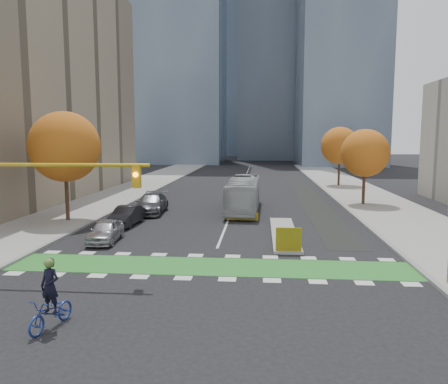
% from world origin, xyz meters
% --- Properties ---
extents(ground, '(300.00, 300.00, 0.00)m').
position_xyz_m(ground, '(0.00, 0.00, 0.00)').
color(ground, black).
rests_on(ground, ground).
extents(sidewalk_west, '(7.00, 120.00, 0.15)m').
position_xyz_m(sidewalk_west, '(-13.50, 20.00, 0.07)').
color(sidewalk_west, gray).
rests_on(sidewalk_west, ground).
extents(sidewalk_east, '(7.00, 120.00, 0.15)m').
position_xyz_m(sidewalk_east, '(13.50, 20.00, 0.07)').
color(sidewalk_east, gray).
rests_on(sidewalk_east, ground).
extents(curb_west, '(0.30, 120.00, 0.16)m').
position_xyz_m(curb_west, '(-10.00, 20.00, 0.07)').
color(curb_west, gray).
rests_on(curb_west, ground).
extents(curb_east, '(0.30, 120.00, 0.16)m').
position_xyz_m(curb_east, '(10.00, 20.00, 0.07)').
color(curb_east, gray).
rests_on(curb_east, ground).
extents(bike_crossing, '(20.00, 3.00, 0.01)m').
position_xyz_m(bike_crossing, '(0.00, 1.50, 0.01)').
color(bike_crossing, '#297F29').
rests_on(bike_crossing, ground).
extents(centre_line, '(0.15, 70.00, 0.01)m').
position_xyz_m(centre_line, '(0.00, 40.00, 0.01)').
color(centre_line, silver).
rests_on(centre_line, ground).
extents(bike_lane_paint, '(2.50, 50.00, 0.01)m').
position_xyz_m(bike_lane_paint, '(7.50, 30.00, 0.01)').
color(bike_lane_paint, black).
rests_on(bike_lane_paint, ground).
extents(median_island, '(1.60, 10.00, 0.16)m').
position_xyz_m(median_island, '(4.00, 9.00, 0.08)').
color(median_island, gray).
rests_on(median_island, ground).
extents(hazard_board, '(1.40, 0.12, 1.30)m').
position_xyz_m(hazard_board, '(4.00, 4.20, 0.80)').
color(hazard_board, yellow).
rests_on(hazard_board, median_island).
extents(tower_nw, '(22.00, 22.00, 70.00)m').
position_xyz_m(tower_nw, '(-18.00, 90.00, 35.00)').
color(tower_nw, '#47566B').
rests_on(tower_nw, ground).
extents(tower_ne, '(18.00, 24.00, 60.00)m').
position_xyz_m(tower_ne, '(20.00, 85.00, 30.00)').
color(tower_ne, '#47566B').
rests_on(tower_ne, ground).
extents(tower_far, '(26.00, 26.00, 80.00)m').
position_xyz_m(tower_far, '(-4.00, 140.00, 40.00)').
color(tower_far, '#47566B').
rests_on(tower_far, ground).
extents(tree_west, '(5.20, 5.20, 8.22)m').
position_xyz_m(tree_west, '(-12.00, 12.00, 5.62)').
color(tree_west, '#332114').
rests_on(tree_west, ground).
extents(tree_east_near, '(4.40, 4.40, 7.08)m').
position_xyz_m(tree_east_near, '(12.00, 22.00, 4.86)').
color(tree_east_near, '#332114').
rests_on(tree_east_near, ground).
extents(tree_east_far, '(4.80, 4.80, 7.65)m').
position_xyz_m(tree_east_far, '(12.50, 38.00, 5.24)').
color(tree_east_far, '#332114').
rests_on(tree_east_far, ground).
extents(traffic_signal_west, '(8.53, 0.56, 5.20)m').
position_xyz_m(traffic_signal_west, '(-7.93, -0.51, 4.03)').
color(traffic_signal_west, '#BF9914').
rests_on(traffic_signal_west, ground).
extents(cyclist, '(1.18, 2.18, 2.39)m').
position_xyz_m(cyclist, '(-4.43, -5.91, 0.80)').
color(cyclist, navy).
rests_on(cyclist, ground).
extents(bus, '(2.70, 10.53, 2.92)m').
position_xyz_m(bus, '(0.98, 18.00, 1.46)').
color(bus, '#AFB5B7').
rests_on(bus, ground).
extents(parked_car_a, '(1.82, 4.02, 1.34)m').
position_xyz_m(parked_car_a, '(-6.90, 6.02, 0.67)').
color(parked_car_a, '#A7A7AD').
rests_on(parked_car_a, ground).
extents(parked_car_b, '(1.72, 4.29, 1.39)m').
position_xyz_m(parked_car_b, '(-7.17, 11.02, 0.69)').
color(parked_car_b, black).
rests_on(parked_car_b, ground).
extents(parked_car_c, '(2.54, 5.68, 1.62)m').
position_xyz_m(parked_car_c, '(-6.66, 16.15, 0.81)').
color(parked_car_c, '#4D4D52').
rests_on(parked_car_c, ground).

